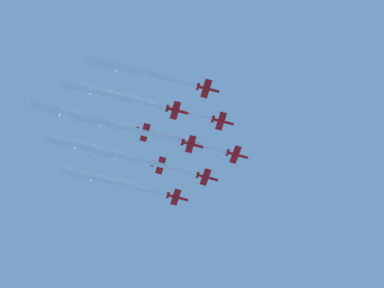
{
  "coord_description": "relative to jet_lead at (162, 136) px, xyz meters",
  "views": [
    {
      "loc": [
        -1.71,
        82.83,
        -95.57
      ],
      "look_at": [
        0.0,
        0.0,
        150.66
      ],
      "focal_mm": 62.33,
      "sensor_mm": 36.0,
      "label": 1
    }
  ],
  "objects": [
    {
      "name": "jet_lead",
      "position": [
        0.0,
        0.0,
        0.0
      ],
      "size": [
        51.33,
        19.27,
        4.28
      ],
      "color": "red"
    },
    {
      "name": "jet_port_inner",
      "position": [
        13.69,
        -7.95,
        -2.13
      ],
      "size": [
        53.96,
        19.97,
        4.4
      ],
      "color": "red"
    },
    {
      "name": "jet_starboard_inner",
      "position": [
        5.77,
        12.94,
        1.19
      ],
      "size": [
        51.63,
        18.4,
        4.34
      ],
      "color": "red"
    },
    {
      "name": "jet_port_mid",
      "position": [
        18.8,
        4.98,
        -1.23
      ],
      "size": [
        53.25,
        19.08,
        4.39
      ],
      "color": "red"
    },
    {
      "name": "jet_starboard_mid",
      "position": [
        23.91,
        -17.05,
        -2.0
      ],
      "size": [
        51.27,
        18.92,
        4.35
      ],
      "color": "red"
    },
    {
      "name": "jet_port_outer",
      "position": [
        11.57,
        26.43,
        -0.44
      ],
      "size": [
        51.98,
        18.33,
        4.4
      ],
      "color": "red"
    },
    {
      "name": "jet_starboard_outer",
      "position": [
        29.29,
        -3.58,
        -1.72
      ],
      "size": [
        50.96,
        18.81,
        4.29
      ],
      "color": "red"
    },
    {
      "name": "jet_trail_port",
      "position": [
        22.09,
        17.69,
        -0.33
      ],
      "size": [
        49.75,
        17.82,
        4.4
      ],
      "color": "red"
    },
    {
      "name": "jet_trail_starboard",
      "position": [
        34.17,
        9.82,
        -1.19
      ],
      "size": [
        49.92,
        18.62,
        4.29
      ],
      "color": "red"
    }
  ]
}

